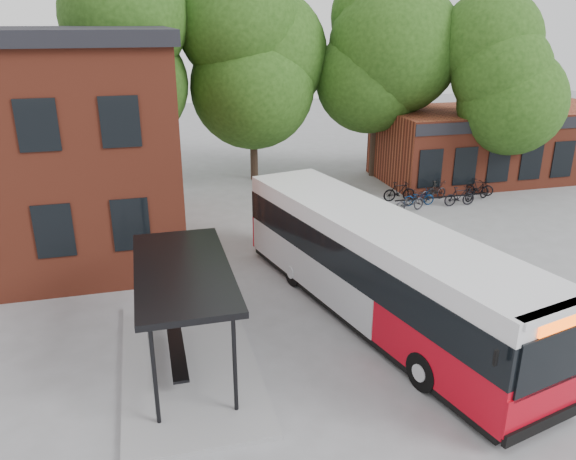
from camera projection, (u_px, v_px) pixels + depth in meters
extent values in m
plane|color=gray|center=(334.00, 324.00, 17.25)|extent=(100.00, 100.00, 0.00)
imported|color=#242329|center=(410.00, 202.00, 27.12)|extent=(1.97, 1.20, 0.98)
imported|color=black|center=(399.00, 191.00, 28.73)|extent=(1.72, 0.59, 1.01)
imported|color=#06234E|center=(419.00, 197.00, 28.07)|extent=(1.64, 0.64, 0.85)
imported|color=#383531|center=(437.00, 189.00, 29.28)|extent=(1.63, 1.00, 0.95)
imported|color=black|center=(433.00, 192.00, 28.81)|extent=(1.91, 1.16, 0.95)
imported|color=black|center=(459.00, 196.00, 28.01)|extent=(1.64, 0.51, 0.98)
imported|color=black|center=(477.00, 191.00, 28.89)|extent=(1.89, 1.18, 0.94)
imported|color=black|center=(479.00, 187.00, 29.61)|extent=(1.58, 1.03, 0.92)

